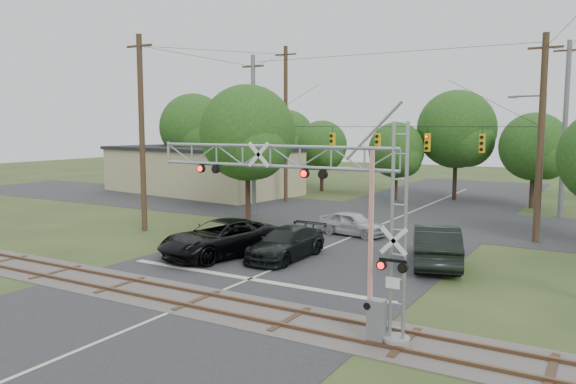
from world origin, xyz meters
The scene contains 14 objects.
ground centered at (0.00, 0.00, 0.00)m, with size 160.00×160.00×0.00m, color #2F3F1D.
road_main centered at (0.00, 10.00, 0.01)m, with size 14.00×90.00×0.02m, color #252527.
road_cross centered at (0.00, 24.00, 0.01)m, with size 90.00×12.00×0.02m, color #252527.
railroad_track centered at (0.00, 2.00, 0.03)m, with size 90.00×3.20×0.17m.
crossing_gantry centered at (5.09, 1.64, 4.06)m, with size 9.25×0.85×6.62m.
traffic_signal_span centered at (0.93, 20.00, 5.71)m, with size 19.34×0.36×11.50m.
pickup_black centered at (-3.69, 8.39, 0.91)m, with size 3.02×6.54×1.82m, color black.
car_dark centered at (-0.60, 9.52, 0.76)m, with size 2.14×5.27×1.53m, color black.
sedan_silver centered at (-0.21, 16.65, 0.72)m, with size 1.70×4.22×1.44m, color #A9ACB1.
suv_dark centered at (6.12, 11.94, 0.97)m, with size 2.04×5.86×1.93m, color black.
commercial_building centered at (-21.91, 29.25, 2.24)m, with size 20.27×12.31×4.47m.
streetlight centered at (8.92, 25.04, 4.80)m, with size 2.29×0.24×8.58m.
utility_poles centered at (2.26, 22.86, 6.30)m, with size 26.84×26.49×13.13m.
treeline centered at (-2.20, 32.98, 5.61)m, with size 53.75×29.81×9.84m.
Camera 1 is at (13.14, -13.73, 6.49)m, focal length 35.00 mm.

